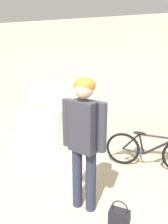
{
  "coord_description": "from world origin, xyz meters",
  "views": [
    {
      "loc": [
        0.99,
        -1.43,
        2.05
      ],
      "look_at": [
        -0.02,
        0.84,
        1.33
      ],
      "focal_mm": 35.0,
      "sensor_mm": 36.0,
      "label": 1
    }
  ],
  "objects_px": {
    "person": "(84,133)",
    "handbag": "(119,217)",
    "banana": "(38,106)",
    "bicycle": "(151,151)"
  },
  "relations": [
    {
      "from": "handbag",
      "to": "person",
      "type": "bearing_deg",
      "value": 167.39
    },
    {
      "from": "person",
      "to": "bicycle",
      "type": "bearing_deg",
      "value": 78.82
    },
    {
      "from": "bicycle",
      "to": "handbag",
      "type": "bearing_deg",
      "value": -101.33
    },
    {
      "from": "person",
      "to": "handbag",
      "type": "xyz_separation_m",
      "value": [
        0.51,
        -0.11,
        -0.96
      ]
    },
    {
      "from": "bicycle",
      "to": "handbag",
      "type": "relative_size",
      "value": 4.66
    },
    {
      "from": "person",
      "to": "handbag",
      "type": "bearing_deg",
      "value": 1.64
    },
    {
      "from": "banana",
      "to": "handbag",
      "type": "bearing_deg",
      "value": -34.85
    },
    {
      "from": "person",
      "to": "bicycle",
      "type": "distance_m",
      "value": 1.71
    },
    {
      "from": "person",
      "to": "handbag",
      "type": "relative_size",
      "value": 5.15
    },
    {
      "from": "bicycle",
      "to": "banana",
      "type": "height_order",
      "value": "banana"
    }
  ]
}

